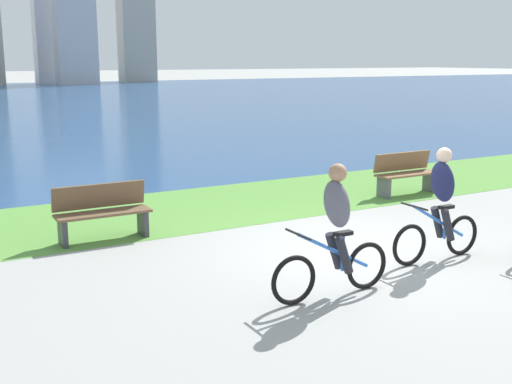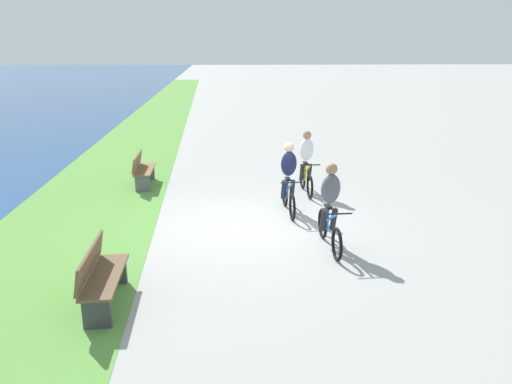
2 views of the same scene
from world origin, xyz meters
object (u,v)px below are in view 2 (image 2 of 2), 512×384
Objects in this scene: cyclist_lead at (330,206)px; cyclist_distant_rear at (306,162)px; bench_near_path at (101,276)px; bench_far_along_path at (143,170)px; cyclist_trailing at (289,178)px.

cyclist_distant_rear is (3.70, -0.30, 0.00)m from cyclist_lead.
bench_near_path is at bearing 114.76° from cyclist_lead.
cyclist_distant_rear is 1.10× the size of bench_near_path.
cyclist_distant_rear is at bearing -105.19° from bench_far_along_path.
cyclist_trailing is 1.10× the size of bench_far_along_path.
cyclist_distant_rear reaches higher than cyclist_lead.
bench_near_path is (-5.47, 4.14, -0.38)m from cyclist_distant_rear.
cyclist_lead is at bearing -140.14° from bench_far_along_path.
cyclist_distant_rear is at bearing -25.31° from cyclist_trailing.
cyclist_lead is 1.14× the size of bench_far_along_path.
cyclist_trailing is at bearing -126.64° from bench_far_along_path.
bench_near_path is at bearing 142.89° from cyclist_distant_rear.
bench_near_path is (-1.77, 3.83, -0.38)m from cyclist_lead.
bench_near_path is at bearing -177.86° from bench_far_along_path.
cyclist_trailing is 1.10× the size of bench_near_path.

